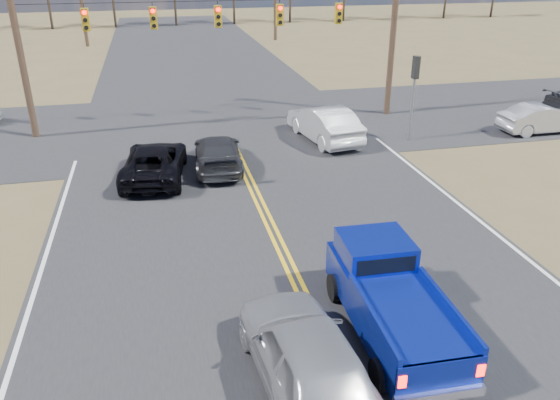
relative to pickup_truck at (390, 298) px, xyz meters
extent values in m
plane|color=brown|center=(-1.56, -0.50, -0.90)|extent=(160.00, 160.00, 0.00)
cube|color=#28282B|center=(-1.56, 9.50, -0.90)|extent=(14.00, 120.00, 0.02)
cube|color=#28282B|center=(-1.56, 17.50, -0.90)|extent=(120.00, 12.00, 0.02)
cylinder|color=#473323|center=(-10.56, 17.50, 4.10)|extent=(0.32, 0.32, 10.00)
cylinder|color=#473323|center=(7.44, 17.50, 4.10)|extent=(0.32, 0.32, 10.00)
cylinder|color=black|center=(-1.56, 17.50, 5.10)|extent=(18.00, 0.02, 0.02)
cube|color=#B28C14|center=(-7.56, 17.50, 4.40)|extent=(0.34, 0.24, 1.00)
cylinder|color=#FF0C05|center=(-7.56, 17.36, 4.73)|extent=(0.20, 0.06, 0.20)
cylinder|color=black|center=(-7.56, 17.36, 4.40)|extent=(0.20, 0.06, 0.20)
cylinder|color=black|center=(-7.56, 17.36, 4.07)|extent=(0.20, 0.06, 0.20)
cube|color=black|center=(-7.56, 17.33, 4.84)|extent=(0.24, 0.14, 0.03)
cube|color=#B28C14|center=(-4.56, 17.50, 4.40)|extent=(0.34, 0.24, 1.00)
cylinder|color=#FF0C05|center=(-4.56, 17.36, 4.73)|extent=(0.20, 0.06, 0.20)
cylinder|color=black|center=(-4.56, 17.36, 4.40)|extent=(0.20, 0.06, 0.20)
cylinder|color=black|center=(-4.56, 17.36, 4.07)|extent=(0.20, 0.06, 0.20)
cube|color=black|center=(-4.56, 17.33, 4.84)|extent=(0.24, 0.14, 0.03)
cube|color=#B28C14|center=(-1.56, 17.50, 4.40)|extent=(0.34, 0.24, 1.00)
cylinder|color=#FF0C05|center=(-1.56, 17.36, 4.73)|extent=(0.20, 0.06, 0.20)
cylinder|color=black|center=(-1.56, 17.36, 4.40)|extent=(0.20, 0.06, 0.20)
cylinder|color=black|center=(-1.56, 17.36, 4.07)|extent=(0.20, 0.06, 0.20)
cube|color=black|center=(-1.56, 17.33, 4.84)|extent=(0.24, 0.14, 0.03)
cube|color=#B28C14|center=(1.44, 17.50, 4.40)|extent=(0.34, 0.24, 1.00)
cylinder|color=#FF0C05|center=(1.44, 17.36, 4.73)|extent=(0.20, 0.06, 0.20)
cylinder|color=black|center=(1.44, 17.36, 4.40)|extent=(0.20, 0.06, 0.20)
cylinder|color=black|center=(1.44, 17.36, 4.07)|extent=(0.20, 0.06, 0.20)
cube|color=black|center=(1.44, 17.33, 4.84)|extent=(0.24, 0.14, 0.03)
cube|color=#B28C14|center=(4.44, 17.50, 4.40)|extent=(0.34, 0.24, 1.00)
cylinder|color=#FF0C05|center=(4.44, 17.36, 4.73)|extent=(0.20, 0.06, 0.20)
cylinder|color=black|center=(4.44, 17.36, 4.40)|extent=(0.20, 0.06, 0.20)
cylinder|color=black|center=(4.44, 17.36, 4.07)|extent=(0.20, 0.06, 0.20)
cube|color=black|center=(4.44, 17.33, 4.84)|extent=(0.24, 0.14, 0.03)
cylinder|color=slate|center=(6.64, 13.00, 0.70)|extent=(0.12, 0.12, 3.20)
cube|color=black|center=(6.64, 13.00, 2.50)|extent=(0.24, 0.34, 1.00)
cylinder|color=#33261C|center=(-15.56, 59.50, 1.85)|extent=(0.28, 0.28, 5.50)
cylinder|color=#33261C|center=(-8.56, 59.50, 1.85)|extent=(0.28, 0.28, 5.50)
cylinder|color=#33261C|center=(-1.56, 59.50, 1.85)|extent=(0.28, 0.28, 5.50)
cylinder|color=#33261C|center=(5.44, 59.50, 1.85)|extent=(0.28, 0.28, 5.50)
cylinder|color=black|center=(-0.91, -1.74, -0.54)|extent=(0.31, 0.72, 0.71)
cylinder|color=black|center=(0.78, -1.80, -0.54)|extent=(0.31, 0.72, 0.71)
cylinder|color=black|center=(-0.80, 1.47, -0.54)|extent=(0.31, 0.72, 0.71)
cylinder|color=black|center=(0.90, 1.41, -0.54)|extent=(0.31, 0.72, 0.71)
cube|color=#0E2098|center=(-0.01, -0.17, -0.10)|extent=(1.95, 4.87, 0.89)
cube|color=#0E2098|center=(0.04, 1.12, 0.63)|extent=(1.70, 1.57, 0.64)
cube|color=black|center=(0.01, 0.39, 0.63)|extent=(1.43, 0.10, 0.40)
cube|color=#0E2098|center=(-0.89, -1.07, 0.44)|extent=(0.19, 2.94, 0.18)
cube|color=#0E2098|center=(0.81, -1.13, 0.44)|extent=(0.19, 2.94, 0.18)
cube|color=#0E2098|center=(-0.09, -2.56, 0.08)|extent=(1.78, 0.13, 0.53)
cube|color=silver|center=(-0.09, -2.62, -0.41)|extent=(1.83, 0.22, 0.20)
cube|color=#FF0C05|center=(-0.87, -2.56, 0.04)|extent=(0.16, 0.06, 0.27)
cube|color=#FF0C05|center=(0.69, -2.62, 0.04)|extent=(0.16, 0.06, 0.27)
imported|color=#9A9BA1|center=(-2.36, -1.40, -0.08)|extent=(2.29, 4.96, 1.65)
imported|color=black|center=(-5.08, 10.92, -0.23)|extent=(2.85, 5.09, 1.34)
imported|color=#BDBDBD|center=(2.74, 13.90, -0.08)|extent=(2.46, 5.19, 1.64)
imported|color=#2C2C30|center=(-2.54, 11.45, -0.24)|extent=(2.18, 4.67, 1.32)
imported|color=#9FA1A7|center=(13.46, 12.68, -0.21)|extent=(1.52, 4.22, 1.38)
camera|label=1|loc=(-4.79, -9.56, 7.22)|focal=35.00mm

